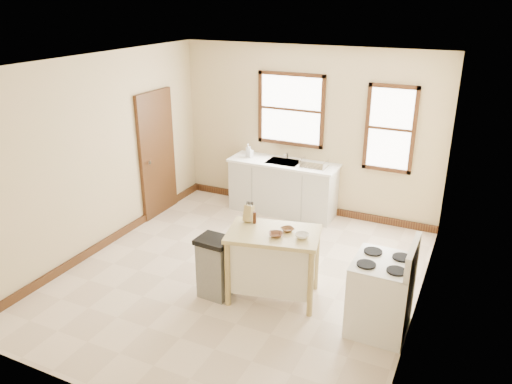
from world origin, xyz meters
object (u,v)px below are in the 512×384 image
at_px(bowl_a, 276,235).
at_px(trash_bin, 215,267).
at_px(knife_block, 249,214).
at_px(gas_stove, 382,285).
at_px(bowl_b, 287,229).
at_px(kitchen_island, 273,265).
at_px(soap_bottle_a, 248,150).
at_px(dish_rack, 314,164).
at_px(bowl_c, 302,236).
at_px(soap_bottle_b, 250,152).
at_px(pepper_grinder, 255,218).

bearing_deg(bowl_a, trash_bin, -164.94).
bearing_deg(knife_block, gas_stove, -5.53).
bearing_deg(gas_stove, bowl_b, 171.51).
height_order(kitchen_island, bowl_a, bowl_a).
xyz_separation_m(soap_bottle_a, bowl_b, (1.69, -2.35, -0.12)).
bearing_deg(bowl_a, dish_rack, 99.22).
distance_m(dish_rack, knife_block, 2.28).
bearing_deg(bowl_c, soap_bottle_a, 127.86).
height_order(soap_bottle_a, bowl_c, soap_bottle_a).
distance_m(soap_bottle_a, soap_bottle_b, 0.04).
distance_m(soap_bottle_b, bowl_a, 2.99).
height_order(soap_bottle_b, gas_stove, gas_stove).
relative_size(pepper_grinder, bowl_c, 0.91).
bearing_deg(soap_bottle_b, bowl_b, -38.36).
bearing_deg(soap_bottle_a, bowl_c, -55.26).
height_order(soap_bottle_a, bowl_a, soap_bottle_a).
xyz_separation_m(dish_rack, bowl_b, (0.48, -2.33, -0.06)).
height_order(kitchen_island, bowl_b, bowl_b).
bearing_deg(pepper_grinder, bowl_c, -10.64).
height_order(kitchen_island, trash_bin, kitchen_island).
xyz_separation_m(dish_rack, gas_stove, (1.67, -2.51, -0.41)).
bearing_deg(bowl_a, knife_block, 153.32).
distance_m(soap_bottle_b, gas_stove, 3.83).
bearing_deg(trash_bin, kitchen_island, 26.15).
distance_m(bowl_b, bowl_c, 0.24).
distance_m(kitchen_island, bowl_c, 0.59).
bearing_deg(bowl_b, dish_rack, 101.64).
relative_size(soap_bottle_b, knife_block, 0.96).
height_order(soap_bottle_b, pepper_grinder, soap_bottle_b).
bearing_deg(gas_stove, bowl_c, 175.35).
bearing_deg(bowl_a, soap_bottle_a, 122.42).
relative_size(soap_bottle_a, soap_bottle_b, 1.20).
bearing_deg(trash_bin, soap_bottle_b, 110.33).
bearing_deg(bowl_b, gas_stove, -8.49).
xyz_separation_m(bowl_a, bowl_b, (0.07, 0.19, -0.00)).
relative_size(trash_bin, gas_stove, 0.71).
distance_m(bowl_a, gas_stove, 1.31).
xyz_separation_m(kitchen_island, pepper_grinder, (-0.31, 0.13, 0.52)).
xyz_separation_m(dish_rack, trash_bin, (-0.32, -2.71, -0.58)).
height_order(trash_bin, gas_stove, gas_stove).
relative_size(pepper_grinder, trash_bin, 0.19).
xyz_separation_m(knife_block, gas_stove, (1.74, -0.23, -0.43)).
xyz_separation_m(knife_block, bowl_b, (0.54, -0.05, -0.08)).
xyz_separation_m(soap_bottle_a, bowl_c, (1.91, -2.45, -0.11)).
bearing_deg(bowl_c, dish_rack, 106.10).
bearing_deg(pepper_grinder, soap_bottle_a, 117.98).
bearing_deg(soap_bottle_b, gas_stove, -25.04).
distance_m(kitchen_island, bowl_b, 0.50).
distance_m(soap_bottle_a, knife_block, 2.58).
bearing_deg(gas_stove, soap_bottle_a, 138.68).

